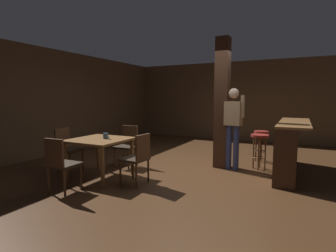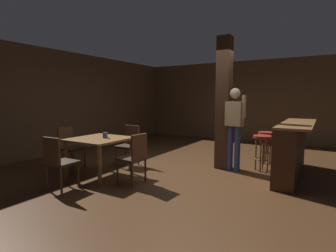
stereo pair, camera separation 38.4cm
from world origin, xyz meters
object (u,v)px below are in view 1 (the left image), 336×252
napkin_cup (106,136)px  bar_stool_near (260,143)px  bar_stool_mid (261,139)px  chair_south (61,162)px  standing_person (233,123)px  chair_west (67,147)px  chair_north (127,144)px  bar_counter (288,147)px  chair_east (138,156)px  salt_shaker (109,138)px  dining_table (100,145)px

napkin_cup → bar_stool_near: napkin_cup is taller
bar_stool_near → bar_stool_mid: size_ratio=1.02×
chair_south → bar_stool_mid: 4.46m
standing_person → bar_stool_near: size_ratio=2.30×
chair_west → chair_north: same height
bar_counter → chair_east: bearing=-139.5°
napkin_cup → salt_shaker: 0.13m
chair_west → chair_north: 1.27m
chair_east → napkin_cup: bearing=172.6°
dining_table → salt_shaker: bearing=7.4°
napkin_cup → bar_counter: (3.11, 1.87, -0.27)m
chair_east → bar_stool_mid: (1.69, 2.75, 0.04)m
chair_south → bar_stool_mid: (2.55, 3.66, 0.04)m
chair_south → napkin_cup: chair_south is taller
chair_west → napkin_cup: (1.00, 0.05, 0.30)m
standing_person → bar_counter: standing_person is taller
chair_north → napkin_cup: chair_north is taller
dining_table → chair_west: bearing=178.3°
chair_west → salt_shaker: bearing=-0.1°
chair_north → salt_shaker: chair_north is taller
chair_east → bar_stool_near: (1.76, 2.02, 0.06)m
bar_stool_near → chair_west: bearing=-151.0°
chair_west → salt_shaker: (1.11, -0.00, 0.28)m
standing_person → bar_stool_near: 0.73m
napkin_cup → salt_shaker: bearing=-22.4°
chair_south → bar_stool_near: (2.62, 2.93, 0.06)m
chair_north → bar_stool_near: bearing=21.7°
napkin_cup → bar_stool_near: bearing=37.0°
chair_east → napkin_cup: 0.85m
chair_north → bar_stool_mid: size_ratio=1.21×
chair_east → salt_shaker: size_ratio=12.57×
dining_table → standing_person: 2.74m
chair_west → bar_counter: 4.53m
chair_north → napkin_cup: size_ratio=8.37×
bar_stool_near → bar_counter: bearing=-4.7°
chair_south → bar_stool_near: bearing=48.2°
bar_counter → bar_stool_near: (-0.56, 0.05, 0.03)m
bar_stool_near → chair_east: bearing=-131.0°
chair_west → bar_counter: (4.10, 1.92, 0.03)m
napkin_cup → salt_shaker: (0.12, -0.05, -0.02)m
bar_stool_near → bar_stool_mid: 0.74m
chair_north → bar_stool_near: (2.67, 1.06, 0.06)m
chair_west → standing_person: 3.50m
chair_south → bar_stool_near: chair_south is taller
salt_shaker → chair_south: bearing=-101.0°
bar_counter → bar_stool_mid: 1.00m
bar_stool_near → bar_stool_mid: bearing=95.2°
chair_east → bar_stool_near: size_ratio=1.19×
chair_east → chair_south: bearing=-133.6°
salt_shaker → standing_person: (1.93, 1.66, 0.22)m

